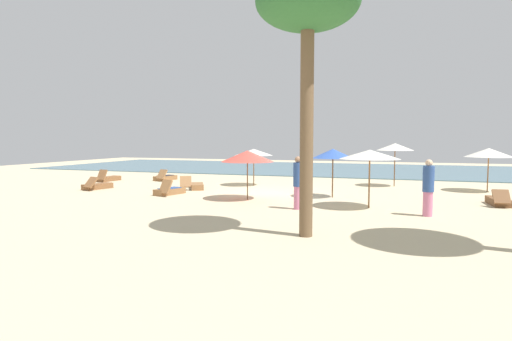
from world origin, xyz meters
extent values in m
plane|color=beige|center=(0.00, 0.00, 0.00)|extent=(60.00, 60.00, 0.00)
cube|color=slate|center=(0.00, 17.00, 0.03)|extent=(48.00, 16.00, 0.06)
cylinder|color=brown|center=(-0.16, -1.96, 1.02)|extent=(0.05, 0.05, 2.04)
cone|color=#D84C3F|center=(-0.16, -1.96, 1.85)|extent=(2.25, 2.25, 0.48)
cylinder|color=brown|center=(3.16, -0.16, 1.05)|extent=(0.06, 0.06, 2.09)
cone|color=#3359B2|center=(3.16, -0.16, 1.94)|extent=(1.80, 1.80, 0.41)
cylinder|color=brown|center=(-1.67, 3.16, 0.99)|extent=(0.05, 0.05, 1.97)
cone|color=silver|center=(-1.67, 3.16, 1.84)|extent=(2.09, 2.09, 0.36)
cylinder|color=brown|center=(4.88, -2.57, 1.06)|extent=(0.06, 0.06, 2.13)
cone|color=silver|center=(4.88, -2.57, 2.00)|extent=(2.22, 2.22, 0.34)
cylinder|color=brown|center=(10.01, 4.30, 1.04)|extent=(0.06, 0.06, 2.07)
cone|color=silver|center=(10.01, 4.30, 1.91)|extent=(2.19, 2.19, 0.43)
cylinder|color=brown|center=(5.68, 5.26, 1.14)|extent=(0.06, 0.06, 2.28)
cone|color=silver|center=(5.68, 5.26, 2.14)|extent=(1.95, 1.95, 0.39)
cube|color=brown|center=(-10.85, 2.60, 0.14)|extent=(0.78, 1.56, 0.28)
cube|color=brown|center=(-10.77, 1.91, 0.44)|extent=(0.61, 0.42, 0.61)
cube|color=brown|center=(9.61, -0.20, 0.14)|extent=(0.68, 1.53, 0.28)
cube|color=brown|center=(9.57, -0.90, 0.41)|extent=(0.60, 0.54, 0.51)
cube|color=olive|center=(-7.84, 4.15, 0.14)|extent=(0.96, 1.60, 0.28)
cube|color=olive|center=(-7.66, 3.48, 0.43)|extent=(0.66, 0.56, 0.57)
cube|color=#26262D|center=(-7.84, 4.15, 0.30)|extent=(0.76, 1.15, 0.03)
cube|color=olive|center=(-3.88, 0.69, 0.14)|extent=(1.24, 1.60, 0.28)
cube|color=olive|center=(-4.21, 0.07, 0.43)|extent=(0.72, 0.67, 0.56)
cube|color=brown|center=(-8.72, -0.99, 0.14)|extent=(0.95, 1.60, 0.28)
cube|color=brown|center=(-8.55, -1.66, 0.42)|extent=(0.67, 0.62, 0.52)
cube|color=olive|center=(-4.12, -1.64, 0.14)|extent=(1.00, 1.61, 0.28)
cube|color=olive|center=(-3.93, -2.31, 0.44)|extent=(0.65, 0.51, 0.61)
cube|color=#2D4C8C|center=(-4.12, -1.64, 0.30)|extent=(0.78, 1.15, 0.03)
cylinder|color=#D17299|center=(2.43, -3.70, 0.42)|extent=(0.35, 0.35, 0.84)
cylinder|color=#2D4C8C|center=(2.43, -3.70, 1.28)|extent=(0.42, 0.42, 0.88)
sphere|color=#A37556|center=(2.43, -3.70, 1.82)|extent=(0.24, 0.24, 0.24)
cylinder|color=#D17299|center=(6.85, -3.66, 0.41)|extent=(0.43, 0.43, 0.82)
cylinder|color=#2D4C8C|center=(6.85, -3.66, 1.25)|extent=(0.51, 0.51, 0.86)
sphere|color=beige|center=(6.85, -3.66, 1.78)|extent=(0.23, 0.23, 0.23)
cylinder|color=brown|center=(3.62, -7.80, 2.80)|extent=(0.35, 0.35, 5.60)
ellipsoid|color=#2D6633|center=(3.62, -7.80, 6.07)|extent=(2.69, 2.69, 1.48)
camera|label=1|loc=(5.93, -18.63, 2.58)|focal=29.52mm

